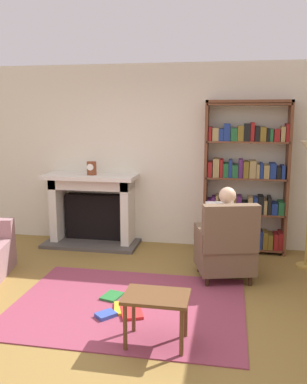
% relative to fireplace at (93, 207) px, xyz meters
% --- Properties ---
extents(ground, '(14.00, 14.00, 0.00)m').
position_rel_fireplace_xyz_m(ground, '(1.05, -2.30, -0.58)').
color(ground, olive).
extents(back_wall, '(5.60, 0.10, 2.70)m').
position_rel_fireplace_xyz_m(back_wall, '(1.05, 0.25, 0.77)').
color(back_wall, beige).
rests_on(back_wall, ground).
extents(area_rug, '(2.40, 1.80, 0.01)m').
position_rel_fireplace_xyz_m(area_rug, '(1.05, -2.00, -0.57)').
color(area_rug, '#88364B').
rests_on(area_rug, ground).
extents(fireplace, '(1.43, 0.64, 1.08)m').
position_rel_fireplace_xyz_m(fireplace, '(0.00, 0.00, 0.00)').
color(fireplace, '#4C4742').
rests_on(fireplace, ground).
extents(mantel_clock, '(0.14, 0.14, 0.20)m').
position_rel_fireplace_xyz_m(mantel_clock, '(0.03, -0.10, 0.61)').
color(mantel_clock, brown).
rests_on(mantel_clock, fireplace).
extents(bookshelf, '(1.17, 0.32, 2.16)m').
position_rel_fireplace_xyz_m(bookshelf, '(2.27, 0.03, 0.45)').
color(bookshelf, brown).
rests_on(bookshelf, ground).
extents(armchair_reading, '(0.78, 0.77, 0.97)m').
position_rel_fireplace_xyz_m(armchair_reading, '(2.03, -1.12, -0.15)').
color(armchair_reading, '#331E14').
rests_on(armchair_reading, ground).
extents(seated_reader, '(0.46, 0.59, 1.14)m').
position_rel_fireplace_xyz_m(seated_reader, '(2.00, -1.01, 0.05)').
color(seated_reader, white).
rests_on(seated_reader, ground).
extents(side_table, '(0.56, 0.39, 0.46)m').
position_rel_fireplace_xyz_m(side_table, '(1.47, -2.66, -0.19)').
color(side_table, brown).
rests_on(side_table, ground).
extents(scattered_books, '(0.56, 0.69, 0.04)m').
position_rel_fireplace_xyz_m(scattered_books, '(1.00, -2.12, -0.55)').
color(scattered_books, gold).
rests_on(scattered_books, area_rug).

